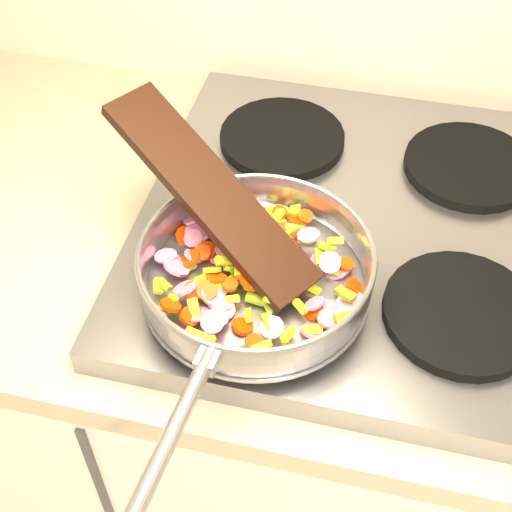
# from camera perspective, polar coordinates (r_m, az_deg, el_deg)

# --- Properties ---
(cooktop) EXTENTS (0.60, 0.60, 0.04)m
(cooktop) POSITION_cam_1_polar(r_m,az_deg,el_deg) (1.00, 8.25, 2.10)
(cooktop) COLOR #939399
(cooktop) RESTS_ON counter_top
(grate_fl) EXTENTS (0.19, 0.19, 0.02)m
(grate_fl) POSITION_cam_1_polar(r_m,az_deg,el_deg) (0.90, -1.59, -1.32)
(grate_fl) COLOR black
(grate_fl) RESTS_ON cooktop
(grate_fr) EXTENTS (0.19, 0.19, 0.02)m
(grate_fr) POSITION_cam_1_polar(r_m,az_deg,el_deg) (0.89, 16.11, -4.40)
(grate_fr) COLOR black
(grate_fr) RESTS_ON cooktop
(grate_bl) EXTENTS (0.19, 0.19, 0.02)m
(grate_bl) POSITION_cam_1_polar(r_m,az_deg,el_deg) (1.10, 2.11, 9.41)
(grate_bl) COLOR black
(grate_bl) RESTS_ON cooktop
(grate_br) EXTENTS (0.19, 0.19, 0.02)m
(grate_br) POSITION_cam_1_polar(r_m,az_deg,el_deg) (1.09, 16.71, 6.93)
(grate_br) COLOR black
(grate_br) RESTS_ON cooktop
(saute_pan) EXTENTS (0.33, 0.49, 0.06)m
(saute_pan) POSITION_cam_1_polar(r_m,az_deg,el_deg) (0.85, -0.05, -1.09)
(saute_pan) COLOR #9E9EA5
(saute_pan) RESTS_ON grate_fl
(vegetable_heap) EXTENTS (0.28, 0.26, 0.05)m
(vegetable_heap) POSITION_cam_1_polar(r_m,az_deg,el_deg) (0.87, -0.32, -0.96)
(vegetable_heap) COLOR #CC1363
(vegetable_heap) RESTS_ON saute_pan
(wooden_spatula) EXTENTS (0.31, 0.23, 0.14)m
(wooden_spatula) POSITION_cam_1_polar(r_m,az_deg,el_deg) (0.87, -3.68, 5.11)
(wooden_spatula) COLOR black
(wooden_spatula) RESTS_ON saute_pan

